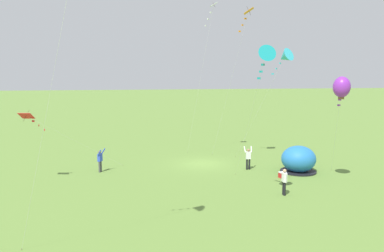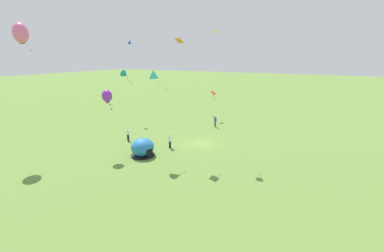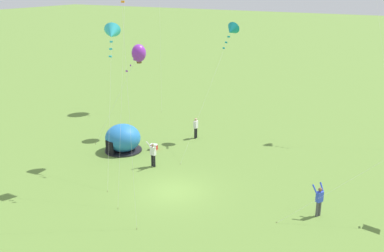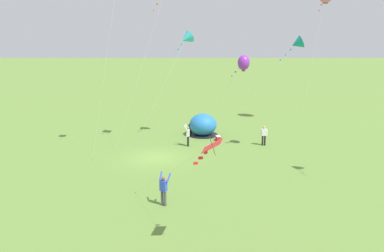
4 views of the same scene
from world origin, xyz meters
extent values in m
plane|color=olive|center=(0.00, 0.00, 0.00)|extent=(300.00, 300.00, 0.00)
ellipsoid|color=#2672BF|center=(-6.96, 3.92, 1.05)|extent=(2.70, 2.60, 2.10)
cylinder|color=black|center=(-6.96, 3.92, 0.05)|extent=(2.81, 2.81, 0.10)
cube|color=black|center=(-7.27, 2.68, 0.55)|extent=(0.81, 0.31, 1.10)
cube|color=red|center=(-5.08, 5.26, 0.19)|extent=(0.59, 0.47, 0.38)
cube|color=white|center=(-5.08, 5.26, 0.41)|extent=(0.60, 0.47, 0.06)
cylinder|color=black|center=(-3.54, 9.02, 0.44)|extent=(0.15, 0.15, 0.88)
cylinder|color=black|center=(-3.53, 9.22, 0.44)|extent=(0.15, 0.15, 0.88)
cube|color=white|center=(-3.54, 9.12, 1.18)|extent=(0.26, 0.39, 0.60)
sphere|color=tan|center=(-3.54, 9.12, 1.61)|extent=(0.22, 0.22, 0.22)
cylinder|color=white|center=(-3.55, 8.88, 1.18)|extent=(0.09, 0.09, 0.58)
cylinder|color=white|center=(-3.52, 9.37, 1.18)|extent=(0.09, 0.09, 0.58)
cylinder|color=#4C4C51|center=(8.50, 1.27, 0.44)|extent=(0.15, 0.15, 0.88)
cylinder|color=#4C4C51|center=(8.60, 1.44, 0.44)|extent=(0.15, 0.15, 0.88)
cube|color=blue|center=(8.55, 1.36, 1.18)|extent=(0.39, 0.45, 0.60)
sphere|color=brown|center=(8.55, 1.36, 1.61)|extent=(0.22, 0.22, 0.22)
cylinder|color=blue|center=(8.29, 1.20, 1.64)|extent=(0.39, 0.21, 0.50)
cylinder|color=blue|center=(8.54, 1.66, 1.64)|extent=(0.35, 0.31, 0.50)
cylinder|color=black|center=(-3.17, 2.53, 0.44)|extent=(0.15, 0.15, 0.88)
cylinder|color=black|center=(-3.37, 2.55, 0.44)|extent=(0.15, 0.15, 0.88)
cube|color=white|center=(-3.27, 2.54, 1.18)|extent=(0.40, 0.28, 0.60)
sphere|color=#9E7051|center=(-3.27, 2.54, 1.61)|extent=(0.22, 0.22, 0.22)
cylinder|color=white|center=(-3.02, 2.37, 1.64)|extent=(0.11, 0.38, 0.50)
cylinder|color=white|center=(-3.55, 2.42, 1.64)|extent=(0.19, 0.39, 0.50)
cylinder|color=silver|center=(-0.41, -3.64, 6.91)|extent=(2.08, 2.21, 13.83)
cylinder|color=brown|center=(0.62, -4.74, 0.03)|extent=(0.03, 0.03, 0.06)
cube|color=white|center=(-1.45, -2.55, 13.83)|extent=(0.60, 0.67, 0.35)
cylinder|color=#332314|center=(-1.45, -2.55, 13.84)|extent=(0.21, 0.22, 0.48)
cube|color=white|center=(-1.22, -2.79, 13.17)|extent=(0.19, 0.18, 0.12)
cube|color=white|center=(-1.03, -2.99, 12.62)|extent=(0.16, 0.20, 0.12)
cube|color=white|center=(-0.84, -3.20, 12.06)|extent=(0.15, 0.20, 0.12)
cylinder|color=silver|center=(-1.61, 7.36, 4.36)|extent=(0.48, 7.08, 8.72)
cylinder|color=brown|center=(-1.85, 3.82, 0.03)|extent=(0.03, 0.03, 0.06)
cone|color=teal|center=(-1.37, 10.90, 8.72)|extent=(1.07, 1.18, 1.23)
cube|color=teal|center=(-1.40, 10.47, 8.26)|extent=(0.20, 0.06, 0.12)
cube|color=teal|center=(-1.43, 10.10, 7.87)|extent=(0.21, 0.13, 0.12)
cube|color=teal|center=(-1.45, 9.73, 7.48)|extent=(0.21, 0.14, 0.12)
cylinder|color=silver|center=(9.25, 15.80, 6.68)|extent=(3.56, 2.96, 13.37)
cylinder|color=brown|center=(11.02, 14.33, 0.03)|extent=(0.03, 0.03, 0.06)
cone|color=blue|center=(7.47, 17.27, 13.37)|extent=(1.21, 1.20, 0.99)
cube|color=blue|center=(7.77, 17.03, 12.79)|extent=(0.15, 0.20, 0.12)
cube|color=blue|center=(8.03, 16.82, 12.30)|extent=(0.20, 0.15, 0.12)
cube|color=blue|center=(8.28, 16.61, 11.81)|extent=(0.16, 0.20, 0.12)
cylinder|color=silver|center=(-2.62, -1.36, 6.40)|extent=(2.02, 4.30, 12.81)
cylinder|color=brown|center=(-1.62, -3.51, 0.03)|extent=(0.03, 0.03, 0.06)
cube|color=orange|center=(-3.63, 0.78, 12.80)|extent=(1.03, 1.11, 0.50)
cylinder|color=#332314|center=(-3.63, 0.78, 12.81)|extent=(0.23, 0.45, 0.75)
cube|color=orange|center=(-3.46, 0.43, 12.24)|extent=(0.21, 0.12, 0.12)
cube|color=orange|center=(-3.32, 0.12, 11.76)|extent=(0.19, 0.18, 0.12)
cube|color=orange|center=(-3.18, -0.18, 11.28)|extent=(0.21, 0.13, 0.12)
cylinder|color=silver|center=(-4.87, 0.13, 4.54)|extent=(2.64, 4.45, 9.08)
cylinder|color=brown|center=(-3.55, -2.09, 0.03)|extent=(0.03, 0.03, 0.06)
cone|color=#33B7D1|center=(-6.18, 2.35, 9.07)|extent=(1.61, 1.66, 1.38)
cube|color=#33B7D1|center=(-5.97, 1.98, 8.57)|extent=(0.20, 0.17, 0.12)
cube|color=#33B7D1|center=(-5.79, 1.67, 8.15)|extent=(0.18, 0.18, 0.12)
cube|color=#33B7D1|center=(-5.60, 1.36, 7.72)|extent=(0.21, 0.09, 0.12)
cylinder|color=silver|center=(-10.80, 15.15, 6.81)|extent=(1.38, 2.16, 13.61)
cylinder|color=brown|center=(-10.12, 14.07, 0.03)|extent=(0.03, 0.03, 0.06)
ellipsoid|color=pink|center=(-11.49, 16.22, 13.61)|extent=(1.57, 1.57, 2.19)
cube|color=brown|center=(-11.49, 16.22, 12.63)|extent=(0.39, 0.39, 0.28)
cube|color=pink|center=(-11.32, 15.96, 12.93)|extent=(0.20, 0.16, 0.12)
cube|color=pink|center=(-11.18, 15.74, 12.36)|extent=(0.19, 0.18, 0.12)
cube|color=pink|center=(-11.04, 15.52, 11.78)|extent=(0.21, 0.13, 0.12)
cylinder|color=silver|center=(-8.89, 5.86, 3.43)|extent=(1.80, 3.81, 6.86)
cylinder|color=brown|center=(-9.79, 3.96, 0.03)|extent=(0.03, 0.03, 0.06)
ellipsoid|color=purple|center=(-8.00, 7.76, 6.86)|extent=(1.15, 1.15, 1.42)
cube|color=brown|center=(-8.00, 7.76, 6.14)|extent=(0.29, 0.29, 0.21)
cube|color=purple|center=(-8.18, 7.37, 6.37)|extent=(0.21, 0.13, 0.12)
cube|color=purple|center=(-8.33, 7.05, 5.95)|extent=(0.19, 0.18, 0.12)
cube|color=purple|center=(-8.49, 6.72, 5.53)|extent=(0.21, 0.10, 0.12)
cylinder|color=silver|center=(10.01, 1.64, 2.43)|extent=(6.41, 4.31, 4.86)
cylinder|color=brown|center=(6.81, -0.51, 0.03)|extent=(0.03, 0.03, 0.06)
cube|color=red|center=(13.21, 3.79, 4.85)|extent=(1.02, 0.93, 0.48)
cylinder|color=#332314|center=(13.21, 3.79, 4.86)|extent=(0.40, 0.28, 0.76)
cube|color=red|center=(12.84, 3.54, 4.45)|extent=(0.20, 0.16, 0.12)
cube|color=red|center=(12.52, 3.33, 4.10)|extent=(0.10, 0.21, 0.12)
cube|color=red|center=(12.21, 3.12, 3.75)|extent=(0.11, 0.21, 0.12)
camera|label=1|loc=(6.13, 31.04, 7.77)|focal=35.00mm
camera|label=2|loc=(-28.96, -14.14, 11.20)|focal=24.00mm
camera|label=3|loc=(13.33, -21.33, 12.59)|focal=42.00mm
camera|label=4|loc=(27.88, 3.03, 9.13)|focal=35.00mm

